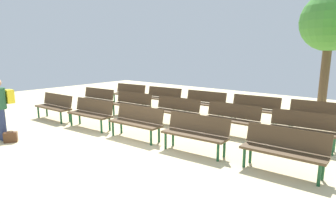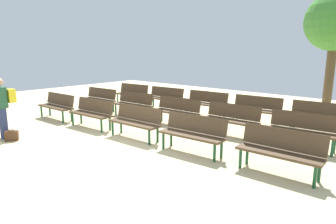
# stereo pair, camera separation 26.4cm
# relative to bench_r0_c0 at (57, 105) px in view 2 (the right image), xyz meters

# --- Properties ---
(ground_plane) EXTENTS (24.19, 24.19, 0.00)m
(ground_plane) POSITION_rel_bench_r0_c0_xyz_m (3.86, -1.34, -0.50)
(ground_plane) COLOR beige
(bench_r0_c0) EXTENTS (1.62, 0.54, 0.87)m
(bench_r0_c0) POSITION_rel_bench_r0_c0_xyz_m (0.00, 0.00, 0.00)
(bench_r0_c0) COLOR #4C3823
(bench_r0_c0) RESTS_ON ground_plane
(bench_r0_c1) EXTENTS (1.63, 0.59, 0.87)m
(bench_r0_c1) POSITION_rel_bench_r0_c0_xyz_m (1.90, 0.13, 0.00)
(bench_r0_c1) COLOR #4C3823
(bench_r0_c1) RESTS_ON ground_plane
(bench_r0_c2) EXTENTS (1.62, 0.55, 0.87)m
(bench_r0_c2) POSITION_rel_bench_r0_c0_xyz_m (3.77, 0.25, 0.00)
(bench_r0_c2) COLOR #4C3823
(bench_r0_c2) RESTS_ON ground_plane
(bench_r0_c3) EXTENTS (1.63, 0.60, 0.87)m
(bench_r0_c3) POSITION_rel_bench_r0_c0_xyz_m (5.62, 0.36, 0.00)
(bench_r0_c3) COLOR #4C3823
(bench_r0_c3) RESTS_ON ground_plane
(bench_r0_c4) EXTENTS (1.62, 0.54, 0.87)m
(bench_r0_c4) POSITION_rel_bench_r0_c0_xyz_m (7.61, 0.49, 0.00)
(bench_r0_c4) COLOR #4C3823
(bench_r0_c4) RESTS_ON ground_plane
(bench_r1_c0) EXTENTS (1.63, 0.59, 0.87)m
(bench_r1_c0) POSITION_rel_bench_r0_c0_xyz_m (-0.14, 1.86, 0.00)
(bench_r1_c0) COLOR #4C3823
(bench_r1_c0) RESTS_ON ground_plane
(bench_r1_c1) EXTENTS (1.62, 0.56, 0.87)m
(bench_r1_c1) POSITION_rel_bench_r0_c0_xyz_m (1.72, 2.00, 0.00)
(bench_r1_c1) COLOR #4C3823
(bench_r1_c1) RESTS_ON ground_plane
(bench_r1_c2) EXTENTS (1.62, 0.56, 0.87)m
(bench_r1_c2) POSITION_rel_bench_r0_c0_xyz_m (3.68, 2.09, 0.00)
(bench_r1_c2) COLOR #4C3823
(bench_r1_c2) RESTS_ON ground_plane
(bench_r1_c3) EXTENTS (1.62, 0.54, 0.87)m
(bench_r1_c3) POSITION_rel_bench_r0_c0_xyz_m (5.56, 2.23, 0.00)
(bench_r1_c3) COLOR #4C3823
(bench_r1_c3) RESTS_ON ground_plane
(bench_r1_c4) EXTENTS (1.63, 0.61, 0.87)m
(bench_r1_c4) POSITION_rel_bench_r0_c0_xyz_m (7.44, 2.35, 0.00)
(bench_r1_c4) COLOR #4C3823
(bench_r1_c4) RESTS_ON ground_plane
(bench_r2_c0) EXTENTS (1.64, 0.62, 0.87)m
(bench_r2_c0) POSITION_rel_bench_r0_c0_xyz_m (-0.25, 3.70, 0.00)
(bench_r2_c0) COLOR #4C3823
(bench_r2_c0) RESTS_ON ground_plane
(bench_r2_c1) EXTENTS (1.63, 0.61, 0.87)m
(bench_r2_c1) POSITION_rel_bench_r0_c0_xyz_m (1.64, 3.79, 0.00)
(bench_r2_c1) COLOR #4C3823
(bench_r2_c1) RESTS_ON ground_plane
(bench_r2_c2) EXTENTS (1.63, 0.58, 0.87)m
(bench_r2_c2) POSITION_rel_bench_r0_c0_xyz_m (3.57, 3.91, 0.00)
(bench_r2_c2) COLOR #4C3823
(bench_r2_c2) RESTS_ON ground_plane
(bench_r2_c3) EXTENTS (1.63, 0.60, 0.87)m
(bench_r2_c3) POSITION_rel_bench_r0_c0_xyz_m (5.45, 4.06, 0.00)
(bench_r2_c3) COLOR #4C3823
(bench_r2_c3) RESTS_ON ground_plane
(bench_r2_c4) EXTENTS (1.63, 0.61, 0.87)m
(bench_r2_c4) POSITION_rel_bench_r0_c0_xyz_m (7.33, 4.19, 0.00)
(bench_r2_c4) COLOR #4C3823
(bench_r2_c4) RESTS_ON ground_plane
(tree_0) EXTENTS (2.24, 2.24, 4.56)m
(tree_0) POSITION_rel_bench_r0_c0_xyz_m (6.65, 7.82, 2.88)
(tree_0) COLOR brown
(tree_0) RESTS_ON ground_plane
(visitor_with_backpack) EXTENTS (0.35, 0.53, 1.65)m
(visitor_with_backpack) POSITION_rel_bench_r0_c0_xyz_m (1.12, -2.12, 0.43)
(visitor_with_backpack) COLOR navy
(visitor_with_backpack) RESTS_ON ground_plane
(handbag) EXTENTS (0.32, 0.37, 0.29)m
(handbag) POSITION_rel_bench_r0_c0_xyz_m (1.47, -2.11, -0.37)
(handbag) COLOR #4C2D19
(handbag) RESTS_ON ground_plane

